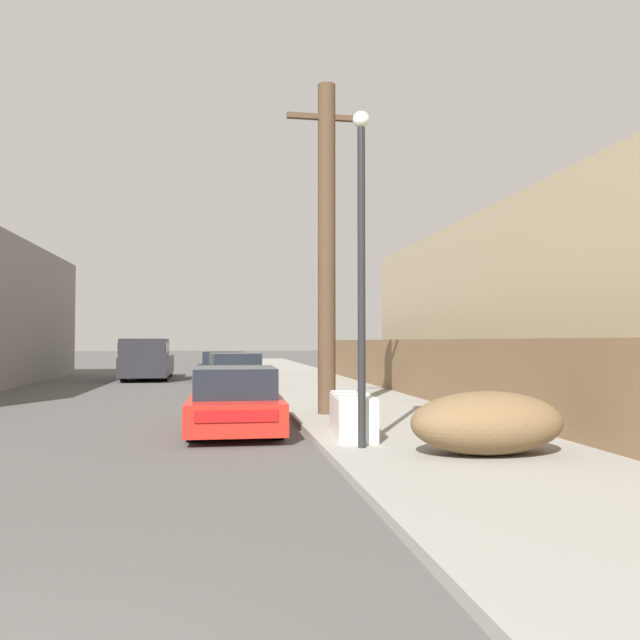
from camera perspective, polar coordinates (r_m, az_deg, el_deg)
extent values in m
cube|color=gray|center=(26.11, -1.08, -5.60)|extent=(4.20, 63.00, 0.12)
cube|color=silver|center=(10.66, 2.97, -8.77)|extent=(0.78, 1.83, 0.68)
cube|color=white|center=(10.62, 2.96, -6.86)|extent=(0.75, 1.76, 0.03)
cube|color=#333335|center=(11.19, 3.50, -6.47)|extent=(0.05, 0.20, 0.02)
cube|color=gray|center=(10.90, 2.78, -6.64)|extent=(0.64, 0.13, 0.01)
cube|color=gray|center=(10.36, 3.14, -6.89)|extent=(0.64, 0.13, 0.01)
cube|color=red|center=(12.31, -7.77, -8.03)|extent=(1.78, 4.10, 0.54)
cube|color=black|center=(11.90, -7.75, -5.61)|extent=(1.51, 1.98, 0.54)
cube|color=#B21414|center=(10.26, -7.66, -8.72)|extent=(1.34, 0.05, 0.19)
cylinder|color=black|center=(13.59, -10.98, -7.83)|extent=(0.21, 0.65, 0.65)
cylinder|color=black|center=(13.60, -4.68, -7.85)|extent=(0.21, 0.65, 0.65)
cylinder|color=black|center=(11.08, -11.59, -9.17)|extent=(0.21, 0.65, 0.65)
cylinder|color=black|center=(11.10, -3.85, -9.20)|extent=(0.21, 0.65, 0.65)
cube|color=gray|center=(21.26, -7.88, -5.32)|extent=(2.10, 4.38, 0.67)
cube|color=black|center=(21.06, -7.83, -3.72)|extent=(1.71, 2.49, 0.52)
cube|color=#B21414|center=(19.13, -7.22, -5.35)|extent=(1.38, 0.14, 0.23)
cylinder|color=black|center=(22.52, -10.17, -5.54)|extent=(0.25, 0.61, 0.60)
cylinder|color=black|center=(22.67, -6.29, -5.54)|extent=(0.25, 0.61, 0.60)
cylinder|color=black|center=(19.89, -9.70, -6.03)|extent=(0.25, 0.61, 0.60)
cylinder|color=black|center=(20.06, -5.31, -6.01)|extent=(0.25, 0.61, 0.60)
cube|color=black|center=(27.72, -8.78, -4.54)|extent=(2.17, 4.33, 0.64)
cube|color=black|center=(27.53, -8.80, -3.36)|extent=(1.77, 2.47, 0.50)
cube|color=#B21414|center=(25.61, -9.11, -4.50)|extent=(1.45, 0.14, 0.22)
cylinder|color=black|center=(29.09, -10.20, -4.71)|extent=(0.25, 0.62, 0.61)
cylinder|color=black|center=(28.99, -7.01, -4.74)|extent=(0.25, 0.62, 0.61)
cylinder|color=black|center=(26.50, -10.73, -4.98)|extent=(0.25, 0.62, 0.61)
cylinder|color=black|center=(26.38, -7.22, -5.01)|extent=(0.25, 0.62, 0.61)
cube|color=#232328|center=(29.51, -15.44, -4.02)|extent=(2.11, 5.93, 0.84)
cube|color=#232328|center=(27.88, -15.72, -2.47)|extent=(1.93, 2.69, 0.79)
cube|color=black|center=(27.88, -15.72, -2.42)|extent=(1.97, 2.64, 0.44)
cylinder|color=black|center=(27.64, -14.05, -4.65)|extent=(0.28, 0.79, 0.78)
cylinder|color=black|center=(27.80, -17.51, -4.60)|extent=(0.28, 0.79, 0.78)
cylinder|color=black|center=(31.28, -13.61, -4.33)|extent=(0.28, 0.79, 0.78)
cylinder|color=black|center=(31.42, -16.67, -4.29)|extent=(0.28, 0.79, 0.78)
cylinder|color=#4C3826|center=(14.02, 0.61, 6.61)|extent=(0.40, 0.40, 7.39)
cube|color=#4C3826|center=(14.75, 0.61, 18.04)|extent=(1.80, 0.12, 0.12)
cylinder|color=#232326|center=(9.52, 3.82, 3.08)|extent=(0.12, 0.12, 4.88)
sphere|color=white|center=(10.08, 3.78, 17.81)|extent=(0.26, 0.26, 0.26)
ellipsoid|color=brown|center=(9.28, 15.04, -9.06)|extent=(2.24, 1.31, 0.90)
cube|color=brown|center=(19.29, 7.80, -4.24)|extent=(0.08, 30.80, 1.66)
cube|color=tan|center=(18.08, 24.62, 1.15)|extent=(6.00, 23.19, 5.29)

